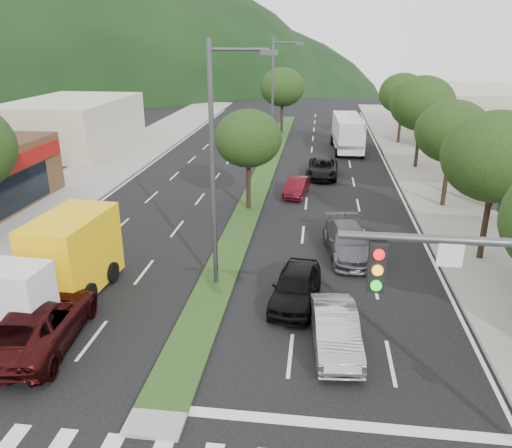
# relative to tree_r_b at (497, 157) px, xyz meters

# --- Properties ---
(ground) EXTENTS (160.00, 160.00, 0.00)m
(ground) POSITION_rel_tree_r_b_xyz_m (-12.00, -12.00, -5.04)
(ground) COLOR black
(ground) RESTS_ON ground
(sidewalk_right) EXTENTS (5.00, 90.00, 0.15)m
(sidewalk_right) POSITION_rel_tree_r_b_xyz_m (0.50, 13.00, -4.96)
(sidewalk_right) COLOR gray
(sidewalk_right) RESTS_ON ground
(sidewalk_left) EXTENTS (6.00, 90.00, 0.15)m
(sidewalk_left) POSITION_rel_tree_r_b_xyz_m (-25.00, 13.00, -4.96)
(sidewalk_left) COLOR gray
(sidewalk_left) RESTS_ON ground
(median) EXTENTS (1.60, 56.00, 0.12)m
(median) POSITION_rel_tree_r_b_xyz_m (-12.00, 16.00, -4.98)
(median) COLOR #1B3513
(median) RESTS_ON ground
(bldg_left_far) EXTENTS (9.00, 14.00, 4.60)m
(bldg_left_far) POSITION_rel_tree_r_b_xyz_m (-31.00, 22.00, -2.74)
(bldg_left_far) COLOR #B6AE90
(bldg_left_far) RESTS_ON ground
(bldg_right_far) EXTENTS (10.00, 16.00, 5.20)m
(bldg_right_far) POSITION_rel_tree_r_b_xyz_m (7.50, 32.00, -2.44)
(bldg_right_far) COLOR #B6AE90
(bldg_right_far) RESTS_ON ground
(tree_r_b) EXTENTS (4.80, 4.80, 6.94)m
(tree_r_b) POSITION_rel_tree_r_b_xyz_m (0.00, 0.00, 0.00)
(tree_r_b) COLOR black
(tree_r_b) RESTS_ON sidewalk_right
(tree_r_c) EXTENTS (4.40, 4.40, 6.48)m
(tree_r_c) POSITION_rel_tree_r_b_xyz_m (0.00, 8.00, -0.29)
(tree_r_c) COLOR black
(tree_r_c) RESTS_ON sidewalk_right
(tree_r_d) EXTENTS (5.00, 5.00, 7.17)m
(tree_r_d) POSITION_rel_tree_r_b_xyz_m (0.00, 18.00, 0.14)
(tree_r_d) COLOR black
(tree_r_d) RESTS_ON sidewalk_right
(tree_r_e) EXTENTS (4.60, 4.60, 6.71)m
(tree_r_e) POSITION_rel_tree_r_b_xyz_m (0.00, 28.00, -0.14)
(tree_r_e) COLOR black
(tree_r_e) RESTS_ON sidewalk_right
(tree_med_near) EXTENTS (4.00, 4.00, 6.02)m
(tree_med_near) POSITION_rel_tree_r_b_xyz_m (-12.00, 6.00, -0.61)
(tree_med_near) COLOR black
(tree_med_near) RESTS_ON median
(tree_med_far) EXTENTS (4.80, 4.80, 6.94)m
(tree_med_far) POSITION_rel_tree_r_b_xyz_m (-12.00, 32.00, -0.03)
(tree_med_far) COLOR black
(tree_med_far) RESTS_ON median
(streetlight_near) EXTENTS (2.60, 0.25, 10.00)m
(streetlight_near) POSITION_rel_tree_r_b_xyz_m (-11.79, -4.00, 0.55)
(streetlight_near) COLOR #47494C
(streetlight_near) RESTS_ON ground
(streetlight_mid) EXTENTS (2.60, 0.25, 10.00)m
(streetlight_mid) POSITION_rel_tree_r_b_xyz_m (-11.79, 21.00, 0.55)
(streetlight_mid) COLOR #47494C
(streetlight_mid) RESTS_ON ground
(sedan_silver) EXTENTS (1.84, 4.32, 1.39)m
(sedan_silver) POSITION_rel_tree_r_b_xyz_m (-7.02, -8.12, -4.34)
(sedan_silver) COLOR #989A9F
(sedan_silver) RESTS_ON ground
(suv_maroon) EXTENTS (3.17, 5.93, 1.59)m
(suv_maroon) POSITION_rel_tree_r_b_xyz_m (-17.16, -9.08, -4.24)
(suv_maroon) COLOR black
(suv_maroon) RESTS_ON ground
(car_queue_a) EXTENTS (2.19, 4.45, 1.46)m
(car_queue_a) POSITION_rel_tree_r_b_xyz_m (-8.52, -5.19, -4.31)
(car_queue_a) COLOR black
(car_queue_a) RESTS_ON ground
(car_queue_b) EXTENTS (2.73, 5.30, 1.47)m
(car_queue_b) POSITION_rel_tree_r_b_xyz_m (-6.21, -0.19, -4.30)
(car_queue_b) COLOR #535458
(car_queue_b) RESTS_ON ground
(car_queue_c) EXTENTS (1.74, 3.77, 1.20)m
(car_queue_c) POSITION_rel_tree_r_b_xyz_m (-9.20, 9.37, -4.44)
(car_queue_c) COLOR #500D16
(car_queue_c) RESTS_ON ground
(car_queue_d) EXTENTS (2.44, 4.96, 1.35)m
(car_queue_d) POSITION_rel_tree_r_b_xyz_m (-7.51, 14.37, -4.36)
(car_queue_d) COLOR black
(car_queue_d) RESTS_ON ground
(box_truck) EXTENTS (2.94, 6.78, 3.27)m
(box_truck) POSITION_rel_tree_r_b_xyz_m (-17.79, -5.98, -3.49)
(box_truck) COLOR silver
(box_truck) RESTS_ON ground
(motorhome) EXTENTS (2.96, 8.31, 3.14)m
(motorhome) POSITION_rel_tree_r_b_xyz_m (-5.25, 24.23, -3.36)
(motorhome) COLOR silver
(motorhome) RESTS_ON ground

